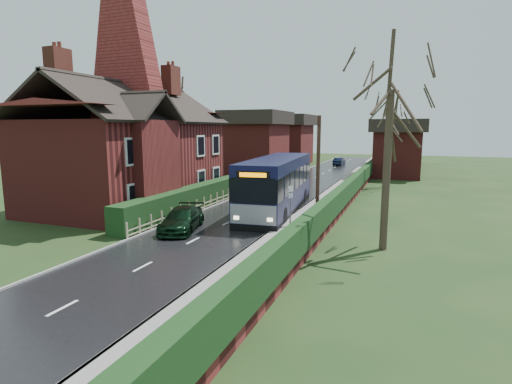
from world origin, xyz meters
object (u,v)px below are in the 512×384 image
at_px(car_green, 182,219).
at_px(bus, 277,185).
at_px(telegraph_pole, 318,171).
at_px(car_silver, 247,187).
at_px(bus_stop_sign, 290,202).
at_px(brick_house, 132,144).

bearing_deg(car_green, bus, 50.00).
height_order(bus, telegraph_pole, telegraph_pole).
height_order(car_silver, car_green, car_silver).
relative_size(bus, bus_stop_sign, 4.73).
relative_size(bus, car_silver, 3.15).
bearing_deg(brick_house, bus, 9.12).
height_order(car_green, bus_stop_sign, bus_stop_sign).
bearing_deg(car_silver, car_green, -76.10).
distance_m(car_green, telegraph_pole, 8.06).
distance_m(brick_house, car_silver, 10.01).
distance_m(brick_house, car_green, 9.56).
bearing_deg(bus_stop_sign, bus, 131.67).
xyz_separation_m(car_green, telegraph_pole, (6.58, 3.91, 2.53)).
xyz_separation_m(brick_house, bus, (10.35, 1.66, -2.60)).
height_order(bus, car_green, bus).
bearing_deg(bus_stop_sign, car_silver, 139.27).
bearing_deg(telegraph_pole, bus_stop_sign, -125.21).
bearing_deg(car_green, bus_stop_sign, 2.63).
xyz_separation_m(bus, car_silver, (-4.42, 5.49, -1.13)).
bearing_deg(car_silver, brick_house, -121.36).
distance_m(bus, car_green, 7.61).
relative_size(bus, car_green, 2.81).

